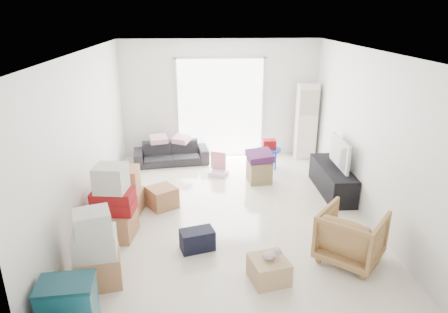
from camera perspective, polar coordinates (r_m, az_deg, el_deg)
room_shell at (r=6.36m, az=0.95°, el=2.62°), size 4.98×6.48×3.18m
sliding_door at (r=9.26m, az=-0.53°, el=7.48°), size 2.10×0.04×2.33m
ac_tower at (r=9.35m, az=11.66°, el=4.85°), size 0.45×0.30×1.75m
tv_console at (r=7.84m, az=15.20°, el=-3.17°), size 0.46×1.55×0.52m
television at (r=7.73m, az=15.41°, el=-0.98°), size 0.55×0.95×0.12m
sofa at (r=9.06m, az=-7.58°, el=0.97°), size 1.70×0.69×0.65m
pillow_left at (r=9.00m, az=-9.39°, el=3.30°), size 0.45×0.39×0.12m
pillow_right at (r=8.92m, az=-6.15°, el=3.29°), size 0.41×0.38×0.11m
armchair at (r=5.79m, az=17.75°, el=-10.45°), size 1.08×1.07×0.81m
storage_bins at (r=4.75m, az=-21.30°, el=-19.54°), size 0.60×0.44×0.65m
box_stack_a at (r=5.30m, az=-17.82°, el=-12.91°), size 0.64×0.57×1.02m
box_stack_b at (r=6.24m, az=-15.47°, el=-6.89°), size 0.66×0.64×1.16m
box_stack_c at (r=7.00m, az=-13.88°, el=-4.77°), size 0.59×0.51×0.79m
loose_box at (r=7.12m, az=-8.83°, el=-5.77°), size 0.61×0.61×0.37m
duffel_bag at (r=5.89m, az=-3.84°, el=-11.78°), size 0.54×0.40×0.30m
ottoman at (r=8.07m, az=5.04°, el=-2.13°), size 0.49×0.49×0.44m
blanket at (r=7.97m, az=5.11°, el=-0.20°), size 0.54×0.54×0.14m
kids_table at (r=8.71m, az=6.44°, el=1.23°), size 0.53×0.53×0.65m
toy_walker at (r=8.43m, az=-0.79°, el=-1.72°), size 0.45×0.43×0.48m
wood_crate at (r=5.32m, az=6.43°, el=-15.75°), size 0.55×0.55×0.30m
plush_bunny at (r=5.21m, az=6.82°, el=-13.80°), size 0.25×0.15×0.13m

